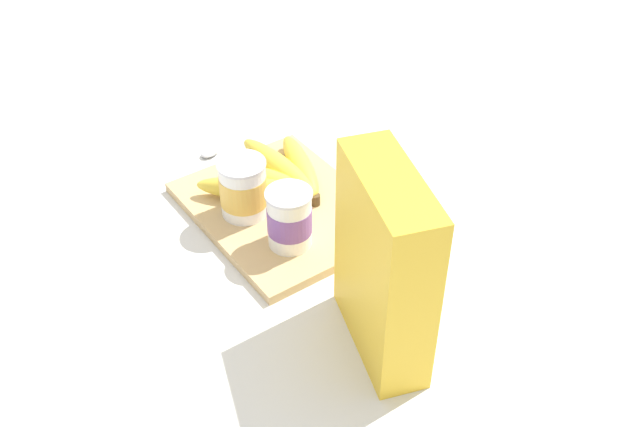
{
  "coord_description": "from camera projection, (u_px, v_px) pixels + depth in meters",
  "views": [
    {
      "loc": [
        -0.75,
        0.46,
        0.72
      ],
      "look_at": [
        -0.1,
        0.0,
        0.07
      ],
      "focal_mm": 41.47,
      "sensor_mm": 36.0,
      "label": 1
    }
  ],
  "objects": [
    {
      "name": "yogurt_cup_front",
      "position": [
        289.0,
        219.0,
        1.03
      ],
      "size": [
        0.07,
        0.07,
        0.09
      ],
      "color": "white",
      "rests_on": "cutting_board"
    },
    {
      "name": "cutting_board",
      "position": [
        283.0,
        209.0,
        1.13
      ],
      "size": [
        0.31,
        0.24,
        0.02
      ],
      "primitive_type": "cube",
      "color": "tan",
      "rests_on": "ground_plane"
    },
    {
      "name": "banana_bunch",
      "position": [
        277.0,
        175.0,
        1.15
      ],
      "size": [
        0.2,
        0.21,
        0.04
      ],
      "color": "yellow",
      "rests_on": "cutting_board"
    },
    {
      "name": "yogurt_cup_back",
      "position": [
        243.0,
        188.0,
        1.08
      ],
      "size": [
        0.07,
        0.07,
        0.09
      ],
      "color": "white",
      "rests_on": "cutting_board"
    },
    {
      "name": "cereal_box",
      "position": [
        385.0,
        266.0,
        0.86
      ],
      "size": [
        0.19,
        0.12,
        0.25
      ],
      "primitive_type": "cube",
      "rotation": [
        0.0,
        0.0,
        2.82
      ],
      "color": "yellow",
      "rests_on": "ground_plane"
    },
    {
      "name": "ground_plane",
      "position": [
        283.0,
        213.0,
        1.13
      ],
      "size": [
        2.4,
        2.4,
        0.0
      ],
      "primitive_type": "plane",
      "color": "silver"
    },
    {
      "name": "spoon",
      "position": [
        221.0,
        145.0,
        1.27
      ],
      "size": [
        0.06,
        0.13,
        0.01
      ],
      "color": "silver",
      "rests_on": "ground_plane"
    }
  ]
}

